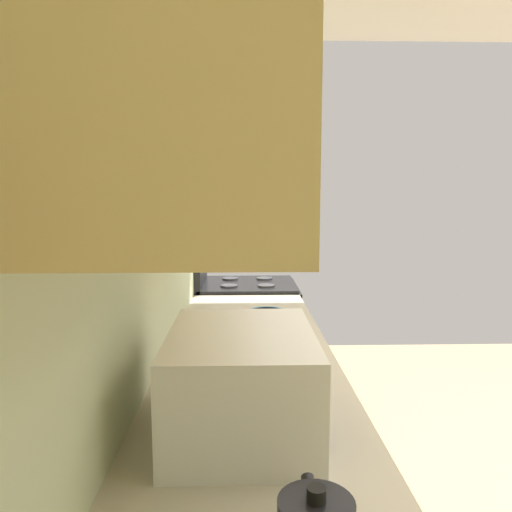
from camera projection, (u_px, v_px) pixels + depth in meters
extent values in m
cube|color=beige|center=(139.00, 256.00, 1.67)|extent=(3.95, 0.12, 2.64)
cube|color=#BDB49E|center=(249.00, 411.00, 1.38)|extent=(3.11, 0.66, 0.02)
cube|color=#332819|center=(340.00, 508.00, 1.67)|extent=(0.01, 0.01, 0.83)
cube|color=#332819|center=(320.00, 443.00, 2.10)|extent=(0.01, 0.01, 0.83)
cube|color=#332819|center=(306.00, 400.00, 2.54)|extent=(0.01, 0.01, 0.83)
cube|color=#EFCA7E|center=(196.00, 96.00, 1.26)|extent=(1.89, 0.36, 0.63)
cube|color=black|center=(248.00, 352.00, 3.28)|extent=(0.61, 0.66, 0.93)
cube|color=black|center=(297.00, 358.00, 3.29)|extent=(0.47, 0.01, 0.51)
cube|color=black|center=(248.00, 284.00, 3.22)|extent=(0.58, 0.63, 0.02)
cube|color=black|center=(201.00, 273.00, 3.20)|extent=(0.58, 0.04, 0.18)
cylinder|color=#38383D|center=(266.00, 286.00, 3.09)|extent=(0.11, 0.11, 0.01)
cylinder|color=#38383D|center=(264.00, 278.00, 3.35)|extent=(0.11, 0.11, 0.01)
cylinder|color=#38383D|center=(229.00, 286.00, 3.08)|extent=(0.11, 0.11, 0.01)
cylinder|color=#38383D|center=(230.00, 279.00, 3.34)|extent=(0.11, 0.11, 0.01)
cube|color=white|center=(241.00, 381.00, 1.23)|extent=(0.49, 0.37, 0.26)
cube|color=black|center=(317.00, 387.00, 1.20)|extent=(0.30, 0.01, 0.18)
cube|color=#2D2D33|center=(305.00, 356.00, 1.43)|extent=(0.09, 0.01, 0.18)
cylinder|color=#4C8CBF|center=(267.00, 316.00, 2.31)|extent=(0.19, 0.19, 0.05)
cylinder|color=#5082CA|center=(267.00, 314.00, 2.31)|extent=(0.15, 0.15, 0.03)
cylinder|color=black|center=(316.00, 495.00, 0.77)|extent=(0.03, 0.03, 0.02)
cylinder|color=black|center=(310.00, 496.00, 0.84)|extent=(0.08, 0.02, 0.05)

